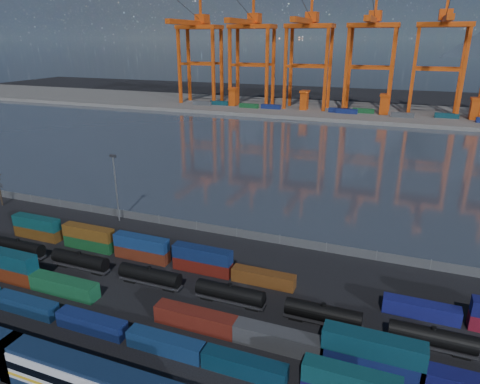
% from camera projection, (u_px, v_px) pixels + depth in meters
% --- Properties ---
extents(ground, '(700.00, 700.00, 0.00)m').
position_uv_depth(ground, '(175.00, 305.00, 71.16)').
color(ground, black).
rests_on(ground, ground).
extents(harbor_water, '(700.00, 700.00, 0.00)m').
position_uv_depth(harbor_water, '(311.00, 155.00, 163.29)').
color(harbor_water, '#303845').
rests_on(harbor_water, ground).
extents(far_quay, '(700.00, 70.00, 2.00)m').
position_uv_depth(far_quay, '(349.00, 111.00, 255.09)').
color(far_quay, '#514F4C').
rests_on(far_quay, ground).
extents(container_row_south, '(139.52, 2.36, 5.02)m').
position_uv_depth(container_row_south, '(205.00, 351.00, 57.98)').
color(container_row_south, '#383B3D').
rests_on(container_row_south, ground).
extents(container_row_mid, '(142.25, 2.68, 5.70)m').
position_uv_depth(container_row_mid, '(130.00, 300.00, 69.25)').
color(container_row_mid, '#3E4043').
rests_on(container_row_mid, ground).
extents(container_row_north, '(115.85, 2.37, 5.05)m').
position_uv_depth(container_row_north, '(223.00, 265.00, 79.22)').
color(container_row_north, '#533210').
rests_on(container_row_north, ground).
extents(tanker_string, '(120.68, 2.62, 3.74)m').
position_uv_depth(tanker_string, '(114.00, 268.00, 79.02)').
color(tanker_string, black).
rests_on(tanker_string, ground).
extents(waterfront_fence, '(160.12, 0.12, 2.20)m').
position_uv_depth(waterfront_fence, '(237.00, 233.00, 95.39)').
color(waterfront_fence, '#595B5E').
rests_on(waterfront_fence, ground).
extents(bare_tree, '(2.24, 2.34, 8.62)m').
position_uv_depth(bare_tree, '(0.00, 190.00, 112.57)').
color(bare_tree, black).
rests_on(bare_tree, ground).
extents(yard_light_mast, '(1.60, 0.40, 16.60)m').
position_uv_depth(yard_light_mast, '(116.00, 185.00, 101.02)').
color(yard_light_mast, slate).
rests_on(yard_light_mast, ground).
extents(gantry_cranes, '(201.99, 51.83, 70.18)m').
position_uv_depth(gantry_cranes, '(340.00, 36.00, 237.39)').
color(gantry_cranes, '#CB450E').
rests_on(gantry_cranes, ground).
extents(quay_containers, '(172.58, 10.99, 2.60)m').
position_uv_depth(quay_containers, '(326.00, 110.00, 245.29)').
color(quay_containers, navy).
rests_on(quay_containers, far_quay).
extents(straddle_carriers, '(140.00, 7.00, 11.10)m').
position_uv_depth(straddle_carriers, '(343.00, 102.00, 244.85)').
color(straddle_carriers, '#CB450E').
rests_on(straddle_carriers, far_quay).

